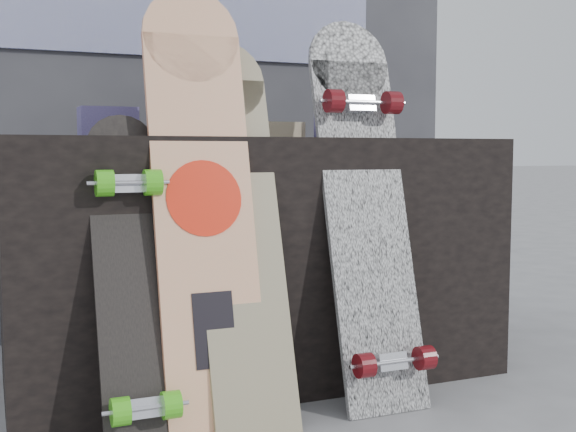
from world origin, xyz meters
name	(u,v)px	position (x,y,z in m)	size (l,w,h in m)	color
ground	(321,428)	(0.00, 0.00, 0.00)	(60.00, 60.00, 0.00)	slate
vendor_table	(258,259)	(0.00, 0.50, 0.40)	(1.60, 0.60, 0.80)	black
booth	(189,72)	(0.00, 1.35, 1.10)	(2.40, 0.22, 2.20)	#36353A
merch_box_purple	(108,123)	(-0.46, 0.64, 0.85)	(0.18, 0.12, 0.10)	#423F81
merch_box_small	(340,122)	(0.33, 0.54, 0.86)	(0.14, 0.14, 0.12)	#423F81
merch_box_flat	(271,131)	(0.09, 0.61, 0.83)	(0.22, 0.10, 0.06)	#D1B78C
longboard_geisha	(203,192)	(-0.28, 0.17, 0.65)	(0.28, 0.31, 1.22)	beige
longboard_celtic	(238,217)	(-0.18, 0.17, 0.58)	(0.24, 0.34, 1.08)	beige
longboard_cascadia	(366,202)	(0.23, 0.17, 0.61)	(0.27, 0.38, 1.17)	white
skateboard_dark	(132,273)	(-0.48, 0.14, 0.44)	(0.20, 0.34, 0.86)	black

